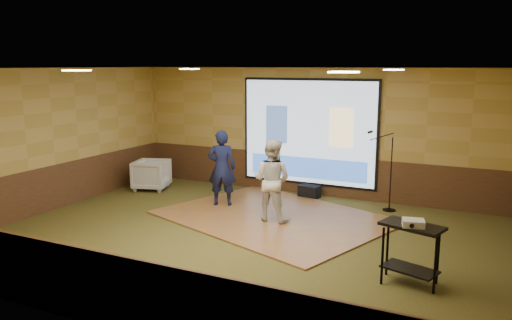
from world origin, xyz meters
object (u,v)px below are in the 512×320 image
at_px(duffel_bag, 309,191).
at_px(banquet_chair, 152,175).
at_px(dance_floor, 274,217).
at_px(av_table, 411,244).
at_px(player_left, 222,168).
at_px(player_right, 272,180).
at_px(projector, 413,223).
at_px(projector_screen, 308,133).
at_px(mic_stand, 387,188).

bearing_deg(duffel_bag, banquet_chair, -166.01).
relative_size(dance_floor, duffel_bag, 9.27).
distance_m(dance_floor, banquet_chair, 3.82).
height_order(av_table, duffel_bag, av_table).
xyz_separation_m(player_left, player_right, (1.42, -0.54, -0.02)).
bearing_deg(projector, duffel_bag, 113.11).
height_order(dance_floor, banquet_chair, banquet_chair).
distance_m(player_left, player_right, 1.52).
height_order(projector_screen, duffel_bag, projector_screen).
height_order(projector_screen, player_right, projector_screen).
xyz_separation_m(projector_screen, player_left, (-1.33, -1.79, -0.62)).
bearing_deg(mic_stand, player_right, -133.18).
bearing_deg(mic_stand, player_left, -155.78).
relative_size(player_left, banquet_chair, 2.02).
height_order(projector, mic_stand, mic_stand).
bearing_deg(mic_stand, banquet_chair, -169.30).
bearing_deg(player_left, projector, 130.38).
bearing_deg(player_left, duffel_bag, -155.29).
bearing_deg(banquet_chair, player_right, -123.42).
bearing_deg(player_left, av_table, 131.12).
height_order(player_left, projector, player_left).
height_order(projector, banquet_chair, projector).
relative_size(player_right, projector, 5.57).
xyz_separation_m(player_right, duffel_bag, (0.07, 2.05, -0.70)).
bearing_deg(mic_stand, duffel_bag, 175.34).
bearing_deg(dance_floor, projector, -35.29).
distance_m(av_table, banquet_chair, 7.27).
relative_size(projector, duffel_bag, 0.63).
height_order(av_table, projector, projector).
xyz_separation_m(dance_floor, duffel_bag, (0.11, 1.81, 0.13)).
relative_size(projector_screen, player_left, 2.00).
xyz_separation_m(projector_screen, player_right, (0.09, -2.33, -0.63)).
relative_size(dance_floor, banquet_chair, 5.26).
height_order(player_left, av_table, player_left).
relative_size(player_right, duffel_bag, 3.49).
relative_size(player_right, av_table, 1.84).
height_order(av_table, banquet_chair, av_table).
xyz_separation_m(projector, duffel_bag, (-2.88, 3.93, -0.78)).
height_order(projector_screen, dance_floor, projector_screen).
bearing_deg(av_table, banquet_chair, 156.56).
distance_m(player_left, banquet_chair, 2.44).
bearing_deg(projector_screen, player_left, -126.68).
distance_m(dance_floor, projector, 3.77).
relative_size(dance_floor, mic_stand, 2.53).
height_order(dance_floor, projector, projector).
bearing_deg(duffel_bag, projector_screen, 118.92).
height_order(av_table, mic_stand, mic_stand).
distance_m(projector, mic_stand, 3.82).
xyz_separation_m(mic_stand, banquet_chair, (-5.65, -0.67, -0.12)).
bearing_deg(dance_floor, player_left, 167.74).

